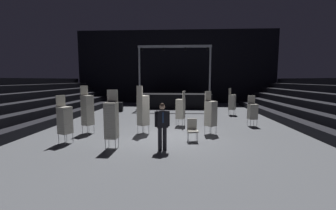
% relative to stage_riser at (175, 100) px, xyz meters
% --- Properties ---
extents(ground_plane, '(22.00, 30.00, 0.10)m').
position_rel_stage_riser_xyz_m(ground_plane, '(-0.00, -10.62, -0.77)').
color(ground_plane, '#515459').
extents(arena_end_wall, '(22.00, 0.30, 8.00)m').
position_rel_stage_riser_xyz_m(arena_end_wall, '(-0.00, 4.38, 3.28)').
color(arena_end_wall, black).
rests_on(arena_end_wall, ground_plane).
extents(bleacher_bank_left, '(4.50, 24.00, 2.70)m').
position_rel_stage_riser_xyz_m(bleacher_bank_left, '(-8.75, -9.62, 0.63)').
color(bleacher_bank_left, black).
rests_on(bleacher_bank_left, ground_plane).
extents(stage_riser, '(6.65, 2.75, 5.53)m').
position_rel_stage_riser_xyz_m(stage_riser, '(0.00, 0.00, 0.00)').
color(stage_riser, black).
rests_on(stage_riser, ground_plane).
extents(man_with_tie, '(0.57, 0.35, 1.76)m').
position_rel_stage_riser_xyz_m(man_with_tie, '(-0.11, -12.66, 0.27)').
color(man_with_tie, black).
rests_on(man_with_tie, ground_plane).
extents(chair_stack_front_left, '(0.45, 0.45, 2.22)m').
position_rel_stage_riser_xyz_m(chair_stack_front_left, '(-2.03, -12.55, 0.39)').
color(chair_stack_front_left, '#B2B5BA').
rests_on(chair_stack_front_left, ground_plane).
extents(chair_stack_front_right, '(0.56, 0.56, 1.96)m').
position_rel_stage_riser_xyz_m(chair_stack_front_right, '(0.55, -8.19, 0.26)').
color(chair_stack_front_right, '#B2B5BA').
rests_on(chair_stack_front_right, ground_plane).
extents(chair_stack_mid_left, '(0.50, 0.50, 1.71)m').
position_rel_stage_riser_xyz_m(chair_stack_mid_left, '(4.56, -8.10, 0.14)').
color(chair_stack_mid_left, '#B2B5BA').
rests_on(chair_stack_mid_left, ground_plane).
extents(chair_stack_mid_right, '(0.62, 0.62, 2.31)m').
position_rel_stage_riser_xyz_m(chair_stack_mid_right, '(-1.25, -10.10, 0.43)').
color(chair_stack_mid_right, '#B2B5BA').
rests_on(chair_stack_mid_right, ground_plane).
extents(chair_stack_mid_centre, '(0.62, 0.62, 2.05)m').
position_rel_stage_riser_xyz_m(chair_stack_mid_centre, '(1.98, -10.06, 0.30)').
color(chair_stack_mid_centre, '#B2B5BA').
rests_on(chair_stack_mid_centre, ground_plane).
extents(chair_stack_rear_left, '(0.60, 0.60, 2.31)m').
position_rel_stage_riser_xyz_m(chair_stack_rear_left, '(-3.95, -10.21, 0.43)').
color(chair_stack_rear_left, '#B2B5BA').
rests_on(chair_stack_rear_left, ground_plane).
extents(chair_stack_rear_right, '(0.58, 0.58, 1.96)m').
position_rel_stage_riser_xyz_m(chair_stack_rear_right, '(-4.16, -11.93, 0.26)').
color(chair_stack_rear_right, '#B2B5BA').
rests_on(chair_stack_rear_right, ground_plane).
extents(chair_stack_rear_centre, '(0.60, 0.60, 1.96)m').
position_rel_stage_riser_xyz_m(chair_stack_rear_centre, '(4.32, -4.18, 0.26)').
color(chair_stack_rear_centre, '#B2B5BA').
rests_on(chair_stack_rear_centre, ground_plane).
extents(equipment_road_case, '(0.97, 0.71, 0.74)m').
position_rel_stage_riser_xyz_m(equipment_road_case, '(-4.64, -2.81, -0.35)').
color(equipment_road_case, black).
rests_on(equipment_road_case, ground_plane).
extents(loose_chair_near_man, '(0.48, 0.48, 0.95)m').
position_rel_stage_riser_xyz_m(loose_chair_near_man, '(1.05, -11.34, -0.19)').
color(loose_chair_near_man, '#B2B5BA').
rests_on(loose_chair_near_man, ground_plane).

